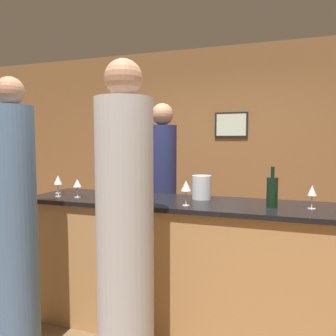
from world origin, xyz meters
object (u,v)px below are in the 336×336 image
at_px(bartender, 163,202).
at_px(guest_0, 15,228).
at_px(ice_bucket, 202,187).
at_px(wine_bottle_0, 272,192).
at_px(guest_1, 125,236).

xyz_separation_m(bartender, guest_0, (-0.60, -1.35, 0.01)).
bearing_deg(ice_bucket, wine_bottle_0, -16.86).
height_order(bartender, ice_bucket, bartender).
bearing_deg(ice_bucket, bartender, 135.37).
bearing_deg(wine_bottle_0, guest_0, -158.46).
bearing_deg(guest_0, ice_bucket, 36.37).
distance_m(wine_bottle_0, ice_bucket, 0.58).
bearing_deg(bartender, guest_0, 65.83).
xyz_separation_m(guest_0, wine_bottle_0, (1.68, 0.66, 0.24)).
distance_m(bartender, ice_bucket, 0.77).
relative_size(guest_1, ice_bucket, 10.44).
xyz_separation_m(wine_bottle_0, ice_bucket, (-0.55, 0.17, -0.02)).
relative_size(guest_1, wine_bottle_0, 6.93).
relative_size(bartender, ice_bucket, 9.89).
xyz_separation_m(guest_0, guest_1, (0.83, 0.03, 0.02)).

